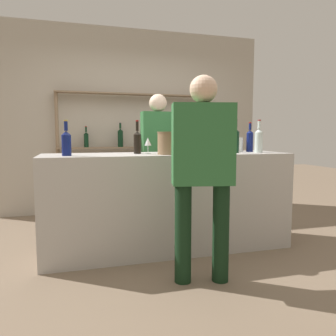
% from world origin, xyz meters
% --- Properties ---
extents(ground_plane, '(16.00, 16.00, 0.00)m').
position_xyz_m(ground_plane, '(0.00, 0.00, 0.00)').
color(ground_plane, '#7A6651').
extents(bar_counter, '(2.50, 0.69, 1.00)m').
position_xyz_m(bar_counter, '(0.00, 0.00, 0.50)').
color(bar_counter, '#B7B2AD').
rests_on(bar_counter, ground_plane).
extents(back_wall, '(4.10, 0.12, 2.80)m').
position_xyz_m(back_wall, '(0.00, 1.94, 1.40)').
color(back_wall, '#B2A899').
rests_on(back_wall, ground_plane).
extents(back_shelf, '(2.37, 0.18, 1.81)m').
position_xyz_m(back_shelf, '(-0.00, 1.76, 1.21)').
color(back_shelf, '#897056').
rests_on(back_shelf, ground_plane).
extents(counter_bottle_0, '(0.07, 0.07, 0.35)m').
position_xyz_m(counter_bottle_0, '(0.72, -0.09, 1.13)').
color(counter_bottle_0, black).
rests_on(counter_bottle_0, bar_counter).
extents(counter_bottle_1, '(0.07, 0.07, 0.33)m').
position_xyz_m(counter_bottle_1, '(0.98, 0.09, 1.13)').
color(counter_bottle_1, '#0F1956').
rests_on(counter_bottle_1, bar_counter).
extents(counter_bottle_2, '(0.09, 0.09, 0.32)m').
position_xyz_m(counter_bottle_2, '(-0.99, -0.11, 1.12)').
color(counter_bottle_2, '#0F1956').
rests_on(counter_bottle_2, bar_counter).
extents(counter_bottle_3, '(0.09, 0.09, 0.35)m').
position_xyz_m(counter_bottle_3, '(0.99, -0.10, 1.13)').
color(counter_bottle_3, silver).
rests_on(counter_bottle_3, bar_counter).
extents(counter_bottle_4, '(0.07, 0.07, 0.34)m').
position_xyz_m(counter_bottle_4, '(0.66, 0.18, 1.12)').
color(counter_bottle_4, brown).
rests_on(counter_bottle_4, bar_counter).
extents(counter_bottle_5, '(0.07, 0.07, 0.34)m').
position_xyz_m(counter_bottle_5, '(-0.31, 0.05, 1.12)').
color(counter_bottle_5, black).
rests_on(counter_bottle_5, bar_counter).
extents(wine_glass, '(0.07, 0.07, 0.16)m').
position_xyz_m(wine_glass, '(-0.22, -0.03, 1.11)').
color(wine_glass, silver).
rests_on(wine_glass, bar_counter).
extents(ice_bucket, '(0.22, 0.22, 0.22)m').
position_xyz_m(ice_bucket, '(-0.04, -0.16, 1.11)').
color(ice_bucket, '#846647').
rests_on(ice_bucket, bar_counter).
extents(cork_jar, '(0.11, 0.11, 0.16)m').
position_xyz_m(cork_jar, '(0.86, 0.13, 1.08)').
color(cork_jar, silver).
rests_on(cork_jar, bar_counter).
extents(customer_center, '(0.51, 0.31, 1.64)m').
position_xyz_m(customer_center, '(0.05, -0.83, 0.95)').
color(customer_center, black).
rests_on(customer_center, ground_plane).
extents(server_behind_counter, '(0.43, 0.22, 1.70)m').
position_xyz_m(server_behind_counter, '(0.11, 0.87, 1.01)').
color(server_behind_counter, black).
rests_on(server_behind_counter, ground_plane).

